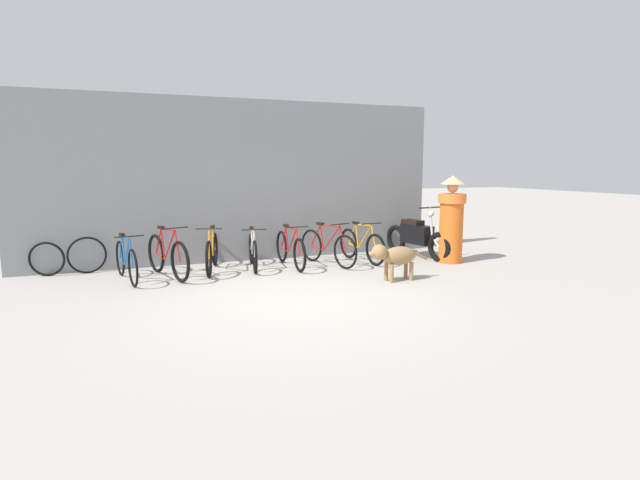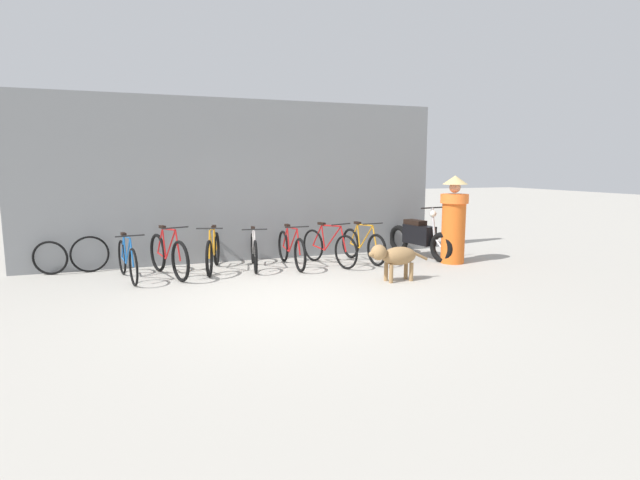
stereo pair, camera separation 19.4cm
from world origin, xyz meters
name	(u,v)px [view 1 (the left image)]	position (x,y,z in m)	size (l,w,h in m)	color
ground_plane	(293,299)	(0.00, 0.00, 0.00)	(60.00, 60.00, 0.00)	#ADA89E
shop_wall_back	(240,181)	(0.00, 3.30, 1.62)	(8.52, 0.20, 3.25)	slate
bicycle_0	(126,261)	(-2.24, 2.15, 0.34)	(0.47, 1.62, 0.82)	black
bicycle_1	(167,256)	(-1.56, 2.19, 0.37)	(0.62, 1.69, 0.91)	black
bicycle_2	(212,253)	(-0.75, 2.41, 0.35)	(0.58, 1.67, 0.85)	black
bicycle_3	(253,251)	(0.01, 2.38, 0.33)	(0.46, 1.57, 0.80)	black
bicycle_4	(290,249)	(0.72, 2.28, 0.34)	(0.46, 1.72, 0.83)	black
bicycle_5	(328,247)	(1.46, 2.18, 0.35)	(0.60, 1.62, 0.85)	black
bicycle_6	(361,245)	(2.22, 2.22, 0.34)	(0.46, 1.58, 0.83)	black
motorcycle	(417,237)	(3.56, 2.29, 0.43)	(0.58, 1.98, 1.10)	black
stray_dog	(395,256)	(1.98, 0.47, 0.43)	(1.14, 0.33, 0.65)	#997247
person_in_robes	(451,218)	(3.86, 1.51, 0.89)	(0.75, 0.75, 1.74)	orange
spare_tire_left	(47,259)	(-3.53, 3.06, 0.31)	(0.61, 0.18, 0.61)	black
spare_tire_right	(87,255)	(-2.89, 3.05, 0.34)	(0.67, 0.15, 0.67)	black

